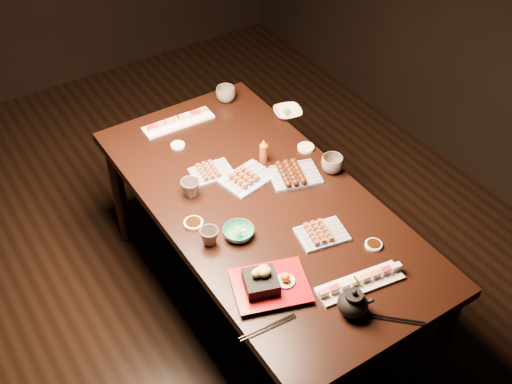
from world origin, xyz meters
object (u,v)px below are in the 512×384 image
Objects in this scene: yakitori_plate_right at (322,231)px; teacup_far_left at (191,188)px; teacup_far_right at (226,94)px; sushi_platter_far at (178,120)px; teacup_near_left at (209,237)px; teacup_mid_right at (332,164)px; sushi_platter_near at (360,281)px; yakitori_plate_center at (247,175)px; yakitori_plate_left at (211,169)px; tempura_tray at (271,280)px; condiment_bottle at (264,151)px; teapot at (353,301)px; edamame_bowl_green at (239,233)px; dining_table at (262,257)px; edamame_bowl_cream at (288,113)px.

yakitori_plate_right is 0.64m from teacup_far_left.
sushi_platter_far is at bearing -171.52° from teacup_far_right.
teacup_mid_right is at bearing 7.31° from teacup_near_left.
yakitori_plate_center reaches higher than sushi_platter_near.
yakitori_plate_left is 0.75m from tempura_tray.
yakitori_plate_center is 2.17× the size of teacup_far_right.
sushi_platter_far is at bearing 112.26° from condiment_bottle.
teapot is at bearing -77.84° from teacup_far_left.
yakitori_plate_left is 0.44m from edamame_bowl_green.
dining_table is at bearing 104.61° from sushi_platter_near.
yakitori_plate_center is 0.49m from yakitori_plate_right.
dining_table is 0.44m from yakitori_plate_center.
teapot reaches higher than tempura_tray.
yakitori_plate_right is at bearing 99.23° from sushi_platter_far.
edamame_bowl_green is at bearing -139.26° from yakitori_plate_center.
yakitori_plate_center is 0.66m from tempura_tray.
teapot is (0.20, -0.92, 0.02)m from teacup_far_left.
yakitori_plate_right is at bearing -115.57° from edamame_bowl_cream.
tempura_tray is (-0.73, -0.93, 0.04)m from edamame_bowl_cream.
teacup_far_left is at bearing 155.64° from dining_table.
teacup_mid_right is (0.65, 0.44, -0.01)m from tempura_tray.
tempura_tray is (-0.25, -0.44, 0.43)m from dining_table.
sushi_platter_near is 0.70m from teacup_mid_right.
yakitori_plate_right is 1.42× the size of edamame_bowl_cream.
yakitori_plate_center is 2.62× the size of teacup_far_left.
teacup_far_right reaches higher than edamame_bowl_cream.
teacup_far_left is at bearing 161.52° from teacup_mid_right.
sushi_platter_near is 0.15m from teapot.
yakitori_plate_right is 0.44m from teacup_mid_right.
yakitori_plate_left is at bearing 148.80° from teacup_mid_right.
sushi_platter_far reaches higher than sushi_platter_near.
tempura_tray is at bearing -95.54° from yakitori_plate_left.
yakitori_plate_right is 1.94× the size of teacup_far_right.
dining_table is 22.09× the size of teacup_near_left.
tempura_tray is 2.09× the size of teapot.
yakitori_plate_right is (0.04, 0.30, 0.00)m from sushi_platter_near.
yakitori_plate_left is (-0.12, 0.13, -0.00)m from yakitori_plate_center.
dining_table is at bearing 118.64° from yakitori_plate_right.
yakitori_plate_center is at bearing 97.88° from sushi_platter_far.
teapot is at bearing -114.25° from edamame_bowl_cream.
teacup_near_left is at bearing -172.69° from teacup_mid_right.
edamame_bowl_green is at bearing -138.19° from edamame_bowl_cream.
teacup_mid_right is at bearing 58.05° from yakitori_plate_right.
yakitori_plate_right is 0.89m from edamame_bowl_cream.
yakitori_plate_center is 0.37m from edamame_bowl_green.
teapot is 0.96m from condiment_bottle.
teacup_far_right reaches higher than yakitori_plate_center.
sushi_platter_far is 0.88m from teacup_near_left.
teacup_far_right is 1.52m from teapot.
yakitori_plate_center is 0.79× the size of tempura_tray.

